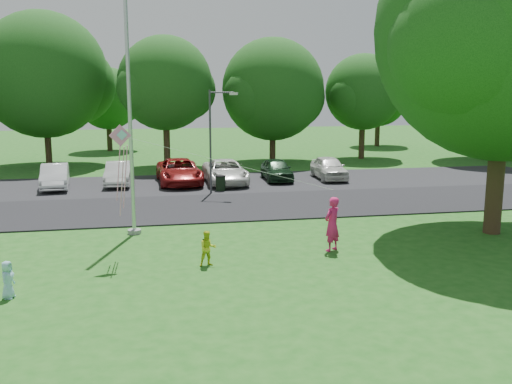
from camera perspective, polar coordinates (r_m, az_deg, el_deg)
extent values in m
plane|color=#1C5516|center=(17.10, -0.42, -7.78)|extent=(120.00, 120.00, 0.00)
cube|color=black|center=(25.70, -4.09, -1.53)|extent=(60.00, 6.00, 0.06)
cube|color=black|center=(32.06, -5.50, 0.84)|extent=(42.00, 7.00, 0.06)
cylinder|color=#B7BABF|center=(20.98, -12.58, 9.24)|extent=(0.14, 0.14, 10.00)
cylinder|color=gray|center=(21.63, -12.06, -3.89)|extent=(0.50, 0.50, 0.16)
cylinder|color=#3F3F44|center=(28.62, -4.59, 4.92)|extent=(0.10, 0.10, 5.23)
cylinder|color=#3F3F44|center=(28.33, -3.46, 9.91)|extent=(1.15, 0.54, 0.07)
cube|color=silver|center=(28.17, -2.24, 9.79)|extent=(0.44, 0.33, 0.12)
cylinder|color=black|center=(29.63, -3.56, 0.80)|extent=(0.50, 0.50, 0.80)
cylinder|color=black|center=(29.56, -3.57, 1.61)|extent=(0.53, 0.53, 0.04)
cylinder|color=#332316|center=(22.66, 22.83, 1.24)|extent=(0.62, 0.62, 4.09)
sphere|color=#124011|center=(22.50, 23.80, 14.61)|extent=(9.22, 9.22, 9.22)
sphere|color=#124011|center=(20.50, 21.21, 13.98)|extent=(5.53, 5.53, 5.53)
sphere|color=#124011|center=(20.39, 19.82, 13.62)|extent=(4.79, 4.79, 4.79)
cylinder|color=#332316|center=(41.91, -20.08, 4.67)|extent=(0.44, 0.44, 3.19)
sphere|color=#124011|center=(41.75, -20.48, 10.92)|extent=(8.50, 8.50, 8.50)
sphere|color=#124011|center=(42.32, -17.64, 10.21)|extent=(5.53, 5.53, 5.53)
sphere|color=#124011|center=(41.00, -23.06, 10.18)|extent=(5.10, 5.10, 5.10)
cylinder|color=#332316|center=(39.07, -8.91, 4.98)|extent=(0.44, 0.44, 3.43)
sphere|color=#124011|center=(38.90, -9.08, 10.71)|extent=(6.27, 6.27, 6.27)
sphere|color=#124011|center=(39.60, -7.02, 10.08)|extent=(4.07, 4.07, 4.07)
sphere|color=#124011|center=(38.09, -10.94, 10.19)|extent=(3.76, 3.76, 3.76)
cylinder|color=#332316|center=(41.33, 1.67, 4.85)|extent=(0.44, 0.44, 2.66)
sphere|color=#124011|center=(41.14, 1.70, 10.23)|extent=(7.27, 7.27, 7.27)
sphere|color=#124011|center=(42.23, 3.67, 9.48)|extent=(4.72, 4.72, 4.72)
sphere|color=#124011|center=(39.95, -0.08, 9.71)|extent=(4.36, 4.36, 4.36)
cylinder|color=#332316|center=(44.08, 10.53, 5.27)|extent=(0.44, 0.44, 3.02)
sphere|color=#124011|center=(43.92, 10.69, 9.81)|extent=(5.67, 5.67, 5.67)
sphere|color=#124011|center=(44.93, 11.93, 9.23)|extent=(3.68, 3.68, 3.68)
sphere|color=#124011|center=(42.85, 9.59, 9.45)|extent=(3.40, 3.40, 3.40)
cylinder|color=#332316|center=(45.76, 22.13, 5.12)|extent=(0.44, 0.44, 3.42)
sphere|color=#124011|center=(45.62, 22.55, 11.10)|extent=(8.77, 8.77, 8.77)
sphere|color=#124011|center=(47.44, 23.93, 10.15)|extent=(5.70, 5.70, 5.70)
sphere|color=#124011|center=(43.75, 21.35, 10.66)|extent=(5.26, 5.26, 5.26)
cylinder|color=#332316|center=(50.23, -14.45, 5.49)|extent=(0.44, 0.44, 2.60)
sphere|color=#124011|center=(50.07, -14.61, 9.05)|extent=(5.20, 5.20, 5.20)
sphere|color=#124011|center=(50.54, -13.22, 8.67)|extent=(3.38, 3.38, 3.38)
sphere|color=#124011|center=(49.51, -15.86, 8.67)|extent=(3.12, 3.12, 3.12)
cylinder|color=#332316|center=(53.88, 12.04, 5.90)|extent=(0.44, 0.44, 2.60)
sphere|color=#124011|center=(53.74, 12.17, 9.22)|extent=(5.20, 5.20, 5.20)
sphere|color=#124011|center=(54.69, 13.08, 8.79)|extent=(3.38, 3.38, 3.38)
sphere|color=#124011|center=(52.75, 11.38, 8.95)|extent=(3.12, 3.12, 3.12)
imported|color=silver|center=(31.98, -19.48, 1.48)|extent=(1.72, 4.00, 1.28)
imported|color=silver|center=(32.12, -13.54, 1.81)|extent=(1.50, 3.89, 1.26)
imported|color=maroon|center=(31.91, -7.69, 2.06)|extent=(2.49, 5.04, 1.38)
imported|color=silver|center=(31.82, -3.10, 2.05)|extent=(2.24, 4.75, 1.31)
imported|color=black|center=(32.82, 2.07, 2.27)|extent=(1.59, 3.72, 1.25)
imported|color=silver|center=(33.54, 7.31, 2.43)|extent=(1.73, 3.95, 1.32)
imported|color=#D41C61|center=(18.97, 7.62, -3.19)|extent=(0.79, 0.74, 1.81)
imported|color=#C7D722|center=(17.37, -4.84, -5.64)|extent=(0.58, 0.48, 1.09)
imported|color=#93CCE1|center=(16.06, -23.58, -8.04)|extent=(0.42, 0.54, 0.99)
cube|color=pink|center=(17.92, -13.43, 5.52)|extent=(0.67, 0.15, 0.67)
cube|color=#8CC6E5|center=(17.88, -13.27, 5.58)|extent=(0.32, 0.08, 0.32)
cylinder|color=white|center=(18.00, -2.60, 2.86)|extent=(6.71, 0.39, 1.85)
cylinder|color=pink|center=(18.05, -13.59, 1.86)|extent=(0.22, 0.28, 1.78)
cylinder|color=pink|center=(18.11, -12.93, 1.46)|extent=(0.24, 0.46, 2.04)
cylinder|color=pink|center=(18.01, -13.25, 0.95)|extent=(0.27, 0.68, 2.28)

